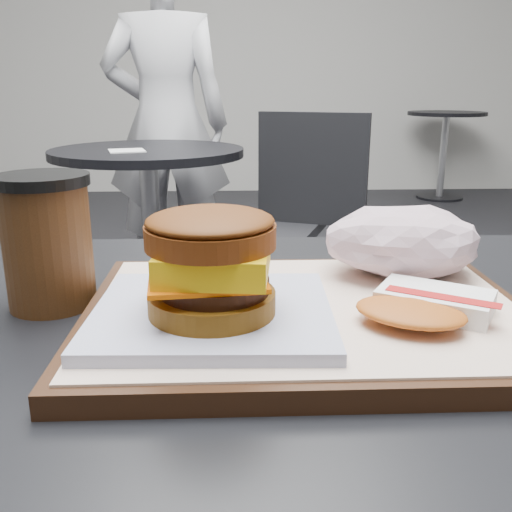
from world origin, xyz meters
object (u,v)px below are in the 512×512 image
(breakfast_sandwich, at_px, (212,275))
(coffee_cup, at_px, (47,241))
(patron, at_px, (167,123))
(customer_table, at_px, (278,503))
(crumpled_wrapper, at_px, (403,241))
(serving_tray, at_px, (306,316))
(neighbor_table, at_px, (150,202))
(hash_brown, at_px, (424,306))
(neighbor_chair, at_px, (278,215))

(breakfast_sandwich, bearing_deg, coffee_cup, 148.65)
(breakfast_sandwich, bearing_deg, patron, 97.14)
(customer_table, xyz_separation_m, crumpled_wrapper, (0.13, 0.08, 0.24))
(serving_tray, bearing_deg, customer_table, 176.74)
(serving_tray, bearing_deg, neighbor_table, 102.71)
(serving_tray, bearing_deg, hash_brown, -19.40)
(hash_brown, bearing_deg, neighbor_chair, 89.63)
(crumpled_wrapper, height_order, patron, patron)
(breakfast_sandwich, bearing_deg, hash_brown, 0.75)
(breakfast_sandwich, height_order, patron, patron)
(customer_table, xyz_separation_m, hash_brown, (0.11, -0.03, 0.22))
(patron, bearing_deg, hash_brown, 101.55)
(neighbor_table, distance_m, patron, 0.67)
(customer_table, xyz_separation_m, patron, (-0.35, 2.27, 0.21))
(serving_tray, height_order, crumpled_wrapper, crumpled_wrapper)
(breakfast_sandwich, relative_size, crumpled_wrapper, 1.28)
(neighbor_table, height_order, patron, patron)
(serving_tray, bearing_deg, coffee_cup, 165.60)
(customer_table, bearing_deg, neighbor_table, 101.98)
(customer_table, distance_m, neighbor_table, 1.69)
(breakfast_sandwich, bearing_deg, neighbor_chair, 83.64)
(serving_tray, height_order, neighbor_chair, neighbor_chair)
(serving_tray, bearing_deg, patron, 99.21)
(coffee_cup, bearing_deg, hash_brown, -15.83)
(neighbor_table, bearing_deg, serving_tray, -77.29)
(serving_tray, relative_size, coffee_cup, 3.04)
(crumpled_wrapper, height_order, neighbor_chair, neighbor_chair)
(customer_table, distance_m, neighbor_chair, 1.60)
(breakfast_sandwich, height_order, coffee_cup, coffee_cup)
(hash_brown, xyz_separation_m, crumpled_wrapper, (0.01, 0.11, 0.02))
(patron, bearing_deg, neighbor_chair, 124.93)
(neighbor_table, relative_size, neighbor_chair, 0.85)
(breakfast_sandwich, xyz_separation_m, patron, (-0.29, 2.31, -0.03))
(coffee_cup, height_order, neighbor_chair, coffee_cup)
(breakfast_sandwich, bearing_deg, neighbor_table, 99.86)
(serving_tray, relative_size, breakfast_sandwich, 1.94)
(neighbor_chair, bearing_deg, hash_brown, -90.37)
(breakfast_sandwich, xyz_separation_m, hash_brown, (0.17, 0.00, -0.03))
(coffee_cup, xyz_separation_m, patron, (-0.13, 2.21, -0.03))
(hash_brown, bearing_deg, crumpled_wrapper, 83.22)
(crumpled_wrapper, relative_size, coffee_cup, 1.22)
(coffee_cup, distance_m, neighbor_table, 1.62)
(coffee_cup, relative_size, neighbor_chair, 0.14)
(customer_table, relative_size, breakfast_sandwich, 4.09)
(neighbor_table, distance_m, neighbor_chair, 0.48)
(serving_tray, relative_size, neighbor_table, 0.51)
(breakfast_sandwich, relative_size, neighbor_table, 0.26)
(customer_table, relative_size, hash_brown, 5.91)
(hash_brown, height_order, neighbor_chair, neighbor_chair)
(hash_brown, bearing_deg, serving_tray, 160.60)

